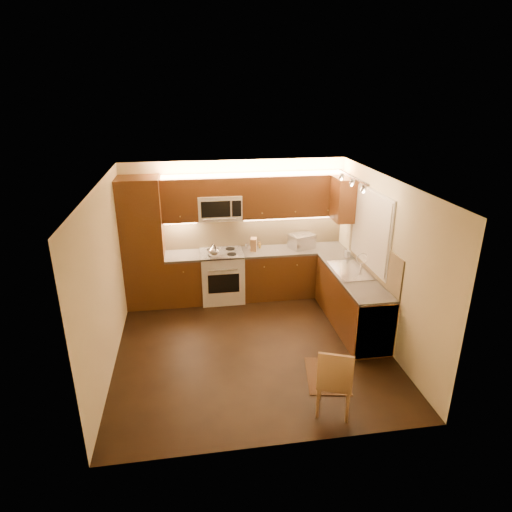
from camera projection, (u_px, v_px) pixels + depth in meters
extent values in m
cube|color=black|center=(252.00, 346.00, 6.65)|extent=(4.00, 4.00, 0.01)
cube|color=beige|center=(251.00, 183.00, 5.75)|extent=(4.00, 4.00, 0.01)
cube|color=beige|center=(236.00, 228.00, 8.04)|extent=(4.00, 0.01, 2.50)
cube|color=beige|center=(281.00, 348.00, 4.36)|extent=(4.00, 0.01, 2.50)
cube|color=beige|center=(106.00, 279.00, 5.91)|extent=(0.01, 4.00, 2.50)
cube|color=beige|center=(384.00, 262.00, 6.49)|extent=(0.01, 4.00, 2.50)
cube|color=#4C2610|center=(143.00, 244.00, 7.56)|extent=(0.70, 0.60, 2.30)
cube|color=#4C2610|center=(184.00, 279.00, 7.92)|extent=(0.62, 0.60, 0.86)
cube|color=#393734|center=(183.00, 256.00, 7.76)|extent=(0.62, 0.60, 0.04)
cube|color=#4C2610|center=(293.00, 272.00, 8.21)|extent=(1.92, 0.60, 0.86)
cube|color=#393734|center=(294.00, 250.00, 8.05)|extent=(1.92, 0.60, 0.04)
cube|color=#4C2610|center=(351.00, 301.00, 7.11)|extent=(0.60, 2.00, 0.86)
cube|color=#393734|center=(354.00, 276.00, 6.95)|extent=(0.60, 2.00, 0.04)
cube|color=silver|center=(368.00, 322.00, 6.47)|extent=(0.58, 0.60, 0.84)
cube|color=tan|center=(255.00, 230.00, 8.10)|extent=(3.30, 0.02, 0.60)
cube|color=tan|center=(373.00, 256.00, 6.88)|extent=(0.02, 2.00, 0.60)
cube|color=#4C2610|center=(179.00, 200.00, 7.51)|extent=(0.62, 0.35, 0.75)
cube|color=#4C2610|center=(294.00, 195.00, 7.81)|extent=(1.92, 0.35, 0.75)
cube|color=#4C2610|center=(219.00, 186.00, 7.53)|extent=(0.76, 0.35, 0.31)
cube|color=#4C2610|center=(344.00, 199.00, 7.53)|extent=(0.35, 0.50, 0.75)
cube|color=silver|center=(371.00, 229.00, 6.87)|extent=(0.03, 1.44, 1.24)
cube|color=silver|center=(370.00, 229.00, 6.87)|extent=(0.02, 1.36, 1.16)
cube|color=silver|center=(352.00, 177.00, 6.36)|extent=(0.04, 1.20, 0.03)
cube|color=silver|center=(302.00, 241.00, 8.05)|extent=(0.51, 0.45, 0.26)
cube|color=#A16E49|center=(254.00, 244.00, 7.93)|extent=(0.14, 0.19, 0.23)
cylinder|color=silver|center=(248.00, 245.00, 8.13)|extent=(0.05, 0.05, 0.08)
cylinder|color=brown|center=(260.00, 244.00, 8.15)|extent=(0.05, 0.05, 0.09)
cylinder|color=silver|center=(247.00, 246.00, 8.06)|extent=(0.06, 0.06, 0.09)
cylinder|color=olive|center=(260.00, 246.00, 8.06)|extent=(0.05, 0.05, 0.09)
imported|color=silver|center=(347.00, 252.00, 7.63)|extent=(0.09, 0.09, 0.17)
cube|color=black|center=(327.00, 376.00, 5.95)|extent=(0.69, 0.91, 0.01)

